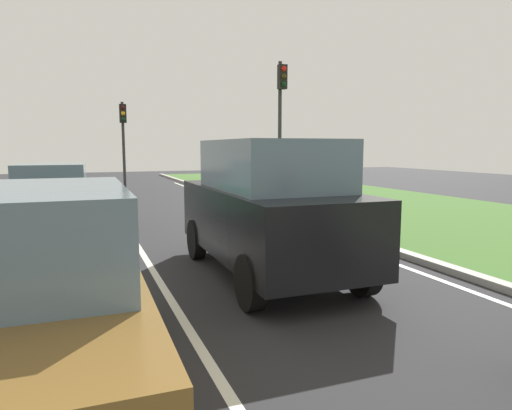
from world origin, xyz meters
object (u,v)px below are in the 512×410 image
at_px(traffic_light_near_right, 281,107).
at_px(traffic_light_far_median, 123,130).
at_px(car_suv_ahead, 269,207).
at_px(car_hatchback_far, 54,201).
at_px(car_sedan_left_lane, 25,305).

bearing_deg(traffic_light_near_right, traffic_light_far_median, 125.02).
xyz_separation_m(car_suv_ahead, car_hatchback_far, (-3.54, 4.91, -0.28)).
relative_size(car_sedan_left_lane, traffic_light_far_median, 0.99).
bearing_deg(car_hatchback_far, car_sedan_left_lane, -86.73).
bearing_deg(car_hatchback_far, traffic_light_near_right, 30.37).
relative_size(car_suv_ahead, car_sedan_left_lane, 1.05).
distance_m(car_suv_ahead, car_sedan_left_lane, 4.57).
distance_m(traffic_light_near_right, traffic_light_far_median, 9.02).
height_order(car_suv_ahead, car_hatchback_far, car_suv_ahead).
relative_size(car_sedan_left_lane, car_hatchback_far, 1.15).
height_order(traffic_light_near_right, traffic_light_far_median, traffic_light_near_right).
xyz_separation_m(car_suv_ahead, car_sedan_left_lane, (-3.39, -3.06, -0.25)).
xyz_separation_m(car_hatchback_far, traffic_light_far_median, (2.73, 11.60, 2.14)).
bearing_deg(car_suv_ahead, traffic_light_near_right, 65.00).
distance_m(car_sedan_left_lane, car_hatchback_far, 7.97).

